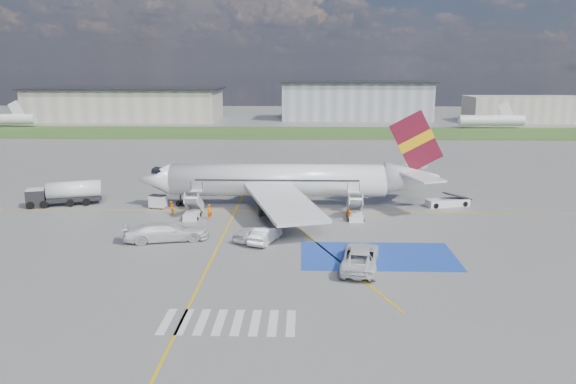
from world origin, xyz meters
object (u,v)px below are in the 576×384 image
Objects in this scene: airliner at (290,180)px; gpu_cart at (158,202)px; car_silver_b at (265,235)px; van_white_a at (360,253)px; car_silver_a at (250,233)px; van_white_b at (166,229)px; fuel_tanker at (65,195)px; belt_loader at (448,203)px.

airliner is 16.88× the size of gpu_cart.
van_white_a reaches higher than car_silver_b.
car_silver_b is 0.76× the size of van_white_a.
car_silver_a is 0.65× the size of van_white_a.
car_silver_a is (12.54, -12.75, -0.02)m from gpu_cart.
airliner reaches higher than gpu_cart.
van_white_a is at bearing 175.27° from car_silver_a.
airliner reaches higher than van_white_b.
airliner is at bearing -79.17° from car_silver_b.
gpu_cart is at bearing -23.76° from fuel_tanker.
van_white_a is (22.69, -19.98, 0.47)m from gpu_cart.
airliner is at bearing -53.91° from van_white_b.
van_white_b is (-9.83, 0.31, 0.40)m from car_silver_b.
fuel_tanker reaches higher than car_silver_a.
gpu_cart is (11.91, -1.17, -0.52)m from fuel_tanker.
gpu_cart is (-16.12, -0.87, -2.66)m from airliner.
fuel_tanker is 2.14× the size of car_silver_a.
belt_loader is at bearing -116.44° from car_silver_a.
car_silver_a is at bearing -162.30° from belt_loader.
belt_loader is 34.93m from van_white_b.
fuel_tanker is 28.13m from car_silver_a.
car_silver_a is 8.35m from van_white_b.
van_white_a reaches higher than car_silver_a.
belt_loader reaches higher than car_silver_a.
van_white_b reaches higher than belt_loader.
van_white_b is (-31.41, -15.25, 0.79)m from belt_loader.
van_white_b is at bearing -59.69° from fuel_tanker.
gpu_cart is 30.23m from van_white_a.
car_silver_a is at bearing -47.81° from fuel_tanker.
airliner is 8.80× the size of car_silver_a.
car_silver_a is (-23.09, -14.89, 0.29)m from belt_loader.
airliner reaches higher than belt_loader.
fuel_tanker is at bearing -10.26° from car_silver_b.
van_white_a is at bearing -27.66° from gpu_cart.
belt_loader reaches higher than car_silver_b.
car_silver_a is (24.44, -13.91, -0.54)m from fuel_tanker.
fuel_tanker is 11.98m from gpu_cart.
van_white_b is (4.21, -13.11, 0.48)m from gpu_cart.
gpu_cart reaches higher than car_silver_a.
gpu_cart is 35.69m from belt_loader.
fuel_tanker is 29.77m from car_silver_b.
van_white_b is (-11.90, -13.98, -2.18)m from airliner.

